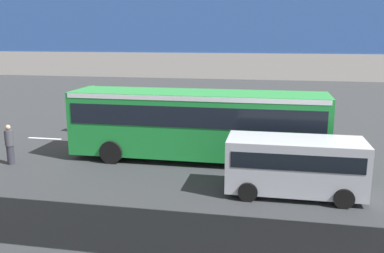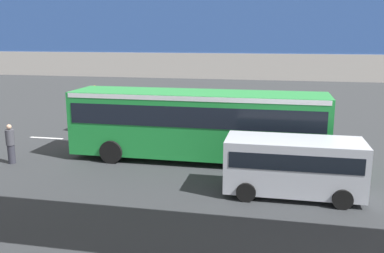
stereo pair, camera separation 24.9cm
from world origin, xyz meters
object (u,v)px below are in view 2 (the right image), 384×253
at_px(parked_van, 294,163).
at_px(pedestrian, 11,144).
at_px(traffic_sign, 94,102).
at_px(city_bus, 197,120).

relative_size(parked_van, pedestrian, 2.68).
bearing_deg(pedestrian, parked_van, 173.90).
distance_m(pedestrian, traffic_sign, 6.34).
bearing_deg(traffic_sign, city_bus, 150.26).
relative_size(city_bus, parked_van, 2.40).
bearing_deg(city_bus, parked_van, 139.80).
bearing_deg(parked_van, pedestrian, -6.10).
height_order(city_bus, pedestrian, city_bus).
xyz_separation_m(city_bus, parked_van, (-4.19, 3.54, -0.70)).
height_order(city_bus, parked_van, city_bus).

